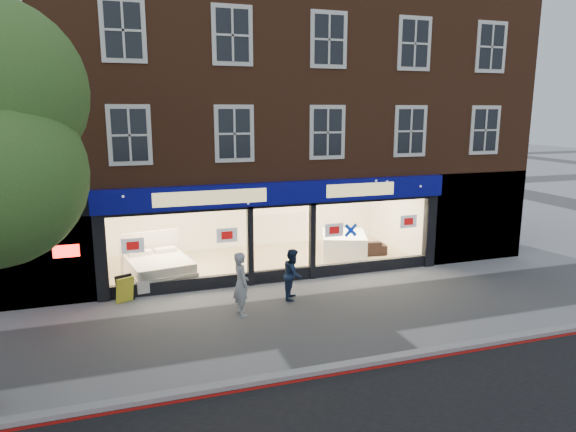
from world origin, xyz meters
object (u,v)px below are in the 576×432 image
mattress_stack (343,244)px  pedestrian_grey (241,284)px  a_board (125,289)px  pedestrian_blue (293,274)px  display_bed (158,267)px  sofa (361,248)px

mattress_stack → pedestrian_grey: (-4.99, -4.34, 0.38)m
a_board → pedestrian_grey: bearing=-55.6°
a_board → pedestrian_blue: bearing=-37.0°
a_board → pedestrian_blue: size_ratio=0.53×
display_bed → sofa: 7.54m
sofa → pedestrian_blue: bearing=48.3°
display_bed → sofa: display_bed is taller
mattress_stack → a_board: (-8.00, -2.37, -0.10)m
mattress_stack → pedestrian_blue: pedestrian_blue is taller
display_bed → mattress_stack: display_bed is taller
a_board → sofa: bearing=-8.6°
pedestrian_blue → display_bed: bearing=78.4°
mattress_stack → pedestrian_grey: bearing=-139.0°
mattress_stack → pedestrian_grey: pedestrian_grey is taller
mattress_stack → display_bed: bearing=-173.9°
mattress_stack → pedestrian_blue: size_ratio=1.63×
pedestrian_grey → pedestrian_blue: (1.74, 0.73, -0.13)m
a_board → pedestrian_grey: (3.01, -1.97, 0.48)m
sofa → mattress_stack: bearing=-16.8°
a_board → pedestrian_grey: size_ratio=0.45×
display_bed → pedestrian_blue: (3.67, -2.87, 0.28)m
display_bed → a_board: display_bed is taller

